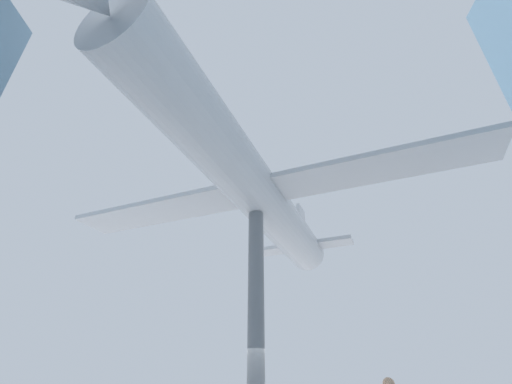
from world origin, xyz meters
The scene contains 2 objects.
support_pylon_central centered at (0.00, 0.00, 3.40)m, with size 0.51×0.51×6.81m.
suspended_airplane centered at (0.07, 0.19, 7.70)m, with size 15.30×15.66×3.25m.
Camera 1 is at (-0.42, 10.78, 1.59)m, focal length 24.00 mm.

